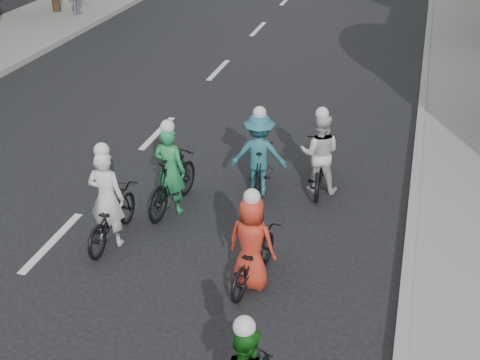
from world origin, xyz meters
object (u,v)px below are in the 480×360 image
at_px(cyclist_0, 259,159).
at_px(cyclist_5, 110,210).
at_px(cyclist_2, 172,178).
at_px(cyclist_3, 252,251).
at_px(cyclist_1, 320,161).

distance_m(cyclist_0, cyclist_5, 3.18).
distance_m(cyclist_2, cyclist_5, 1.48).
bearing_deg(cyclist_5, cyclist_3, 168.36).
bearing_deg(cyclist_0, cyclist_5, 40.02).
distance_m(cyclist_1, cyclist_5, 4.28).
xyz_separation_m(cyclist_0, cyclist_1, (1.12, 0.43, -0.08)).
distance_m(cyclist_1, cyclist_2, 2.96).
bearing_deg(cyclist_1, cyclist_3, 76.89).
bearing_deg(cyclist_0, cyclist_1, -168.82).
distance_m(cyclist_3, cyclist_5, 2.73).
height_order(cyclist_3, cyclist_5, cyclist_5).
bearing_deg(cyclist_3, cyclist_5, -3.62).
bearing_deg(cyclist_5, cyclist_1, -137.71).
bearing_deg(cyclist_3, cyclist_2, -34.71).
bearing_deg(cyclist_5, cyclist_2, -115.08).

